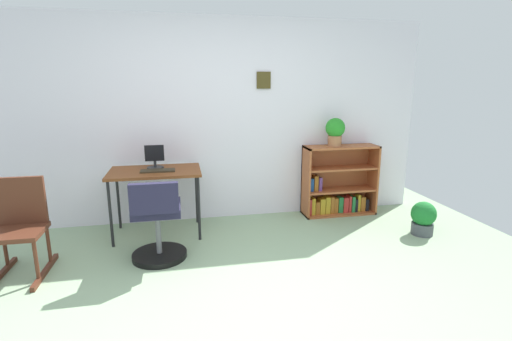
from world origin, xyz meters
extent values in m
plane|color=#8FAB86|center=(0.00, 0.00, 0.00)|extent=(6.24, 6.24, 0.00)
cube|color=white|center=(0.00, 2.15, 1.20)|extent=(5.20, 0.10, 2.41)
cube|color=#453A18|center=(0.59, 2.09, 1.68)|extent=(0.17, 0.02, 0.20)
cube|color=brown|center=(-0.70, 1.70, 0.72)|extent=(0.97, 0.61, 0.03)
cylinder|color=black|center=(-1.15, 1.43, 0.35)|extent=(0.03, 0.03, 0.70)
cylinder|color=black|center=(-0.26, 1.43, 0.35)|extent=(0.03, 0.03, 0.70)
cylinder|color=black|center=(-1.15, 1.96, 0.35)|extent=(0.03, 0.03, 0.70)
cylinder|color=black|center=(-0.26, 1.96, 0.35)|extent=(0.03, 0.03, 0.70)
cylinder|color=#262628|center=(-0.70, 1.81, 0.74)|extent=(0.18, 0.18, 0.01)
cylinder|color=#262628|center=(-0.70, 1.81, 0.78)|extent=(0.03, 0.03, 0.07)
cube|color=black|center=(-0.70, 1.80, 0.90)|extent=(0.21, 0.02, 0.18)
cube|color=#32291B|center=(-0.67, 1.63, 0.74)|extent=(0.36, 0.14, 0.02)
cylinder|color=black|center=(-0.66, 1.08, 0.03)|extent=(0.52, 0.52, 0.05)
cylinder|color=slate|center=(-0.66, 1.08, 0.25)|extent=(0.05, 0.05, 0.41)
cube|color=#221F38|center=(-0.66, 1.08, 0.50)|extent=(0.44, 0.44, 0.08)
cube|color=#221F38|center=(-0.66, 0.83, 0.68)|extent=(0.42, 0.07, 0.27)
cube|color=#4F2718|center=(-2.01, 0.96, 0.02)|extent=(0.04, 0.64, 0.04)
cube|color=#4F2718|center=(-1.65, 0.96, 0.02)|extent=(0.04, 0.64, 0.04)
cylinder|color=#4F2718|center=(-1.65, 0.80, 0.21)|extent=(0.03, 0.03, 0.34)
cylinder|color=#4F2718|center=(-2.01, 1.12, 0.21)|extent=(0.03, 0.03, 0.34)
cylinder|color=#4F2718|center=(-1.65, 1.12, 0.21)|extent=(0.03, 0.03, 0.34)
cube|color=#4F2718|center=(-1.83, 0.96, 0.40)|extent=(0.42, 0.40, 0.04)
cube|color=#4F2718|center=(-1.83, 1.14, 0.63)|extent=(0.40, 0.04, 0.43)
cube|color=#A1532C|center=(1.10, 1.92, 0.44)|extent=(0.02, 0.30, 0.89)
cube|color=#A1532C|center=(2.00, 1.92, 0.44)|extent=(0.02, 0.30, 0.89)
cube|color=#A1532C|center=(1.55, 1.92, 0.88)|extent=(0.93, 0.30, 0.02)
cube|color=#A1532C|center=(1.55, 1.92, 0.01)|extent=(0.93, 0.30, 0.02)
cube|color=#A1532C|center=(1.55, 2.06, 0.44)|extent=(0.93, 0.02, 0.89)
cube|color=#A1532C|center=(1.55, 1.92, 0.32)|extent=(0.88, 0.28, 0.02)
cube|color=#A1532C|center=(1.55, 1.92, 0.60)|extent=(0.88, 0.28, 0.02)
cube|color=#B22D28|center=(1.14, 1.91, 0.13)|extent=(0.04, 0.12, 0.20)
cube|color=#B79323|center=(1.19, 1.91, 0.13)|extent=(0.05, 0.13, 0.21)
cube|color=#99591E|center=(1.25, 1.91, 0.11)|extent=(0.05, 0.13, 0.16)
cube|color=#B79323|center=(1.31, 1.91, 0.12)|extent=(0.07, 0.13, 0.20)
cube|color=#B79323|center=(1.38, 1.91, 0.13)|extent=(0.06, 0.12, 0.22)
cube|color=#99591E|center=(1.44, 1.91, 0.13)|extent=(0.05, 0.13, 0.22)
cube|color=#99591E|center=(1.50, 1.91, 0.12)|extent=(0.05, 0.11, 0.20)
cube|color=#237238|center=(1.56, 1.91, 0.13)|extent=(0.06, 0.09, 0.20)
cube|color=#B22D28|center=(1.63, 1.91, 0.12)|extent=(0.06, 0.12, 0.20)
cube|color=#B22D28|center=(1.69, 1.91, 0.13)|extent=(0.03, 0.12, 0.21)
cube|color=#237238|center=(1.73, 1.91, 0.13)|extent=(0.04, 0.13, 0.20)
cube|color=black|center=(1.77, 1.91, 0.11)|extent=(0.03, 0.13, 0.17)
cube|color=#B79323|center=(1.81, 1.91, 0.13)|extent=(0.04, 0.10, 0.22)
cube|color=#99591E|center=(1.87, 1.91, 0.12)|extent=(0.06, 0.11, 0.19)
cube|color=black|center=(1.93, 1.91, 0.10)|extent=(0.04, 0.11, 0.15)
cube|color=#1E478C|center=(1.15, 1.91, 0.41)|extent=(0.06, 0.10, 0.16)
cube|color=#99591E|center=(1.22, 1.91, 0.43)|extent=(0.05, 0.10, 0.19)
cube|color=#593372|center=(1.27, 1.91, 0.42)|extent=(0.04, 0.11, 0.17)
cylinder|color=#9E6642|center=(1.45, 1.90, 0.96)|extent=(0.17, 0.17, 0.13)
sphere|color=#278B26|center=(1.45, 1.90, 1.12)|extent=(0.24, 0.24, 0.24)
cylinder|color=#474C51|center=(2.19, 1.09, 0.07)|extent=(0.23, 0.23, 0.13)
sphere|color=#1C722C|center=(2.19, 1.09, 0.24)|extent=(0.27, 0.27, 0.27)
camera|label=1|loc=(-0.42, -2.39, 1.65)|focal=26.30mm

